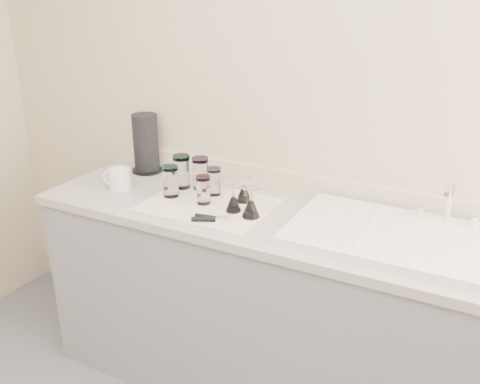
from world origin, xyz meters
The scene contains 15 objects.
room_envelope centered at (0.00, 0.00, 1.56)m, with size 3.54×3.50×2.52m.
counter_unit centered at (0.00, 1.20, 0.45)m, with size 2.06×0.62×0.90m.
sink_unit centered at (0.55, 1.20, 0.92)m, with size 0.82×0.50×0.22m.
dish_towel centered at (-0.26, 1.17, 0.90)m, with size 0.55×0.42×0.01m, color white.
tumbler_teal centered at (-0.48, 1.28, 0.99)m, with size 0.08×0.08×0.16m.
tumbler_cyan centered at (-0.39, 1.31, 0.99)m, with size 0.08×0.08×0.15m.
tumbler_purple centered at (-0.30, 1.27, 0.97)m, with size 0.06×0.06×0.13m.
tumbler_magenta centered at (-0.46, 1.17, 0.98)m, with size 0.07×0.07×0.14m.
tumbler_lavender centered at (-0.29, 1.16, 0.97)m, with size 0.06×0.06×0.13m.
goblet_back_left centered at (-0.14, 1.27, 0.95)m, with size 0.07×0.07×0.13m.
goblet_front_left centered at (-0.13, 1.15, 0.95)m, with size 0.07×0.07×0.12m.
goblet_front_right centered at (-0.04, 1.13, 0.95)m, with size 0.08×0.08×0.14m.
can_opener centered at (-0.16, 1.02, 0.92)m, with size 0.16×0.09×0.02m.
white_mug centered at (-0.74, 1.15, 0.95)m, with size 0.15×0.12×0.10m.
paper_towel_roll centered at (-0.78, 1.41, 1.05)m, with size 0.16×0.16×0.30m.
Camera 1 is at (0.87, -0.67, 1.82)m, focal length 40.00 mm.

